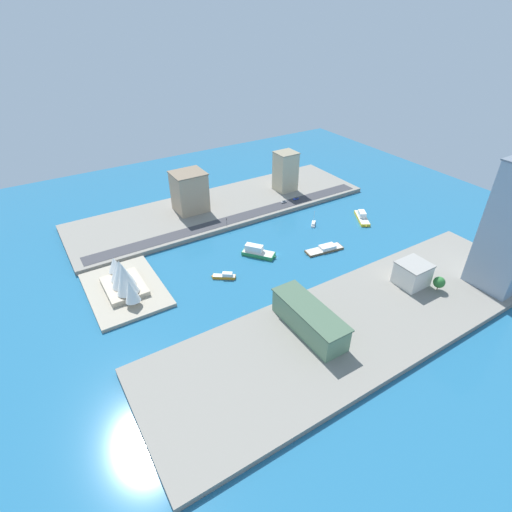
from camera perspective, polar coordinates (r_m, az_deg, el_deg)
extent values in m
plane|color=#23668E|center=(267.74, 3.00, 0.30)|extent=(440.00, 440.00, 0.00)
cube|color=gray|center=(220.07, 14.95, -8.98)|extent=(70.00, 240.00, 3.19)
cube|color=gray|center=(326.63, -4.97, 7.00)|extent=(70.00, 240.00, 3.19)
cube|color=#A89E89|center=(246.37, -18.23, -4.61)|extent=(57.32, 41.13, 2.00)
cube|color=#38383D|center=(305.42, -2.71, 5.47)|extent=(11.87, 228.00, 0.15)
cube|color=orange|center=(245.26, -4.60, -2.98)|extent=(11.19, 13.52, 1.81)
cone|color=orange|center=(246.38, -6.32, -2.91)|extent=(2.27, 2.27, 1.63)
cube|color=white|center=(243.83, -4.13, -2.63)|extent=(6.04, 6.71, 2.14)
cube|color=beige|center=(244.70, -4.61, -2.80)|extent=(10.74, 12.98, 0.10)
cube|color=brown|center=(274.39, 9.74, 0.89)|extent=(11.43, 27.42, 1.46)
cone|color=brown|center=(267.95, 7.27, 0.26)|extent=(1.49, 1.49, 1.32)
cube|color=white|center=(274.65, 10.20, 1.31)|extent=(7.62, 11.61, 2.08)
cube|color=beige|center=(273.98, 9.76, 1.03)|extent=(10.97, 26.33, 0.10)
cube|color=white|center=(305.10, 8.22, 4.56)|extent=(8.93, 8.78, 1.28)
cone|color=white|center=(309.74, 8.31, 5.01)|extent=(1.63, 1.63, 1.15)
cube|color=white|center=(303.21, 8.21, 4.65)|extent=(4.51, 4.46, 1.35)
cube|color=beige|center=(304.77, 8.23, 4.67)|extent=(8.57, 8.43, 0.10)
cylinder|color=silver|center=(302.85, 8.31, 5.55)|extent=(0.24, 0.24, 10.20)
cube|color=yellow|center=(319.85, 14.94, 5.24)|extent=(24.10, 18.09, 2.18)
cone|color=yellow|center=(309.27, 15.50, 4.14)|extent=(2.69, 2.69, 1.96)
cube|color=white|center=(319.73, 14.96, 5.85)|extent=(9.69, 8.36, 3.95)
cube|color=beige|center=(319.34, 14.97, 5.42)|extent=(23.13, 17.37, 0.10)
cube|color=#2D8C4C|center=(265.09, 0.36, 0.33)|extent=(21.86, 19.50, 2.74)
cone|color=#2D8C4C|center=(262.06, 2.71, -0.14)|extent=(3.46, 3.46, 2.47)
cube|color=white|center=(264.03, -0.28, 1.13)|extent=(12.31, 11.12, 4.61)
cube|color=beige|center=(264.32, 0.36, 0.59)|extent=(20.99, 18.72, 0.10)
cube|color=slate|center=(203.21, 7.63, -9.00)|extent=(44.20, 14.69, 13.24)
cube|color=#47624A|center=(198.59, 7.77, -7.50)|extent=(45.97, 15.28, 0.80)
cube|color=silver|center=(248.49, 21.48, -2.46)|extent=(15.73, 16.47, 13.35)
cube|color=#9D9992|center=(244.70, 21.81, -1.11)|extent=(16.36, 17.13, 0.80)
cube|color=tan|center=(315.18, -9.50, 9.01)|extent=(21.54, 23.69, 30.35)
cube|color=#7C6B55|center=(309.22, -9.76, 11.64)|extent=(22.41, 24.64, 0.80)
cube|color=#C6B793|center=(348.19, 4.24, 11.95)|extent=(15.82, 16.77, 32.48)
cube|color=gray|center=(342.51, 4.35, 14.55)|extent=(16.46, 17.44, 0.80)
cylinder|color=black|center=(328.12, 3.84, 7.58)|extent=(0.27, 0.65, 0.64)
cylinder|color=black|center=(329.36, 3.68, 7.69)|extent=(0.27, 0.65, 0.64)
cylinder|color=black|center=(329.78, 4.31, 7.70)|extent=(0.27, 0.65, 0.64)
cylinder|color=black|center=(331.01, 4.15, 7.81)|extent=(0.27, 0.65, 0.64)
cube|color=#B7B7BC|center=(329.45, 4.00, 7.74)|extent=(2.01, 4.70, 0.75)
cube|color=#262D38|center=(329.30, 4.03, 7.84)|extent=(1.72, 2.65, 0.50)
cylinder|color=black|center=(334.43, 5.61, 8.01)|extent=(0.25, 0.64, 0.64)
cylinder|color=black|center=(335.60, 5.44, 8.11)|extent=(0.25, 0.64, 0.64)
cylinder|color=black|center=(336.22, 6.04, 8.13)|extent=(0.25, 0.64, 0.64)
cylinder|color=black|center=(337.39, 5.87, 8.23)|extent=(0.25, 0.64, 0.64)
cube|color=blue|center=(335.77, 5.75, 8.17)|extent=(1.88, 4.53, 0.83)
cube|color=#262D38|center=(335.61, 5.78, 8.28)|extent=(1.65, 2.54, 0.54)
cylinder|color=black|center=(293.09, -4.22, 4.74)|extent=(0.18, 0.18, 5.50)
cube|color=black|center=(291.55, -4.24, 5.30)|extent=(0.36, 0.36, 1.00)
sphere|color=red|center=(291.39, -4.25, 5.36)|extent=(0.24, 0.24, 0.24)
sphere|color=yellow|center=(291.55, -4.24, 5.30)|extent=(0.24, 0.24, 0.24)
sphere|color=green|center=(291.72, -4.24, 5.24)|extent=(0.24, 0.24, 0.24)
cube|color=#BCAD93|center=(244.91, -18.33, -4.15)|extent=(28.73, 21.61, 3.00)
cone|color=white|center=(226.72, -17.49, -4.79)|extent=(10.50, 8.48, 14.16)
cone|color=white|center=(232.76, -18.26, -3.07)|extent=(14.97, 12.47, 19.64)
cone|color=white|center=(239.53, -18.73, -2.34)|extent=(15.05, 13.71, 17.11)
cone|color=white|center=(246.50, -19.10, -1.89)|extent=(12.91, 11.31, 13.47)
cone|color=white|center=(255.26, -19.60, -1.15)|extent=(10.45, 8.96, 10.19)
cylinder|color=brown|center=(252.22, 24.56, -4.18)|extent=(0.50, 0.50, 2.88)
sphere|color=#2D7233|center=(249.98, 24.77, -3.44)|extent=(6.56, 6.56, 6.56)
cylinder|color=brown|center=(252.91, 21.39, -3.05)|extent=(0.50, 0.50, 4.12)
sphere|color=#2D7233|center=(250.57, 21.58, -2.26)|extent=(5.54, 5.54, 5.54)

